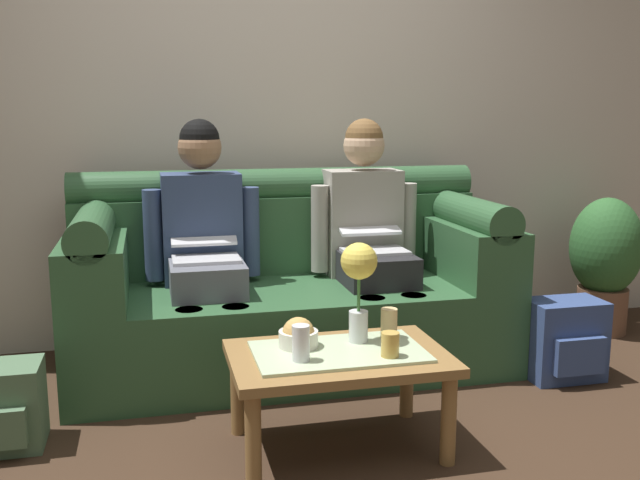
% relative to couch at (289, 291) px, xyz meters
% --- Properties ---
extents(ground_plane, '(14.00, 14.00, 0.00)m').
position_rel_couch_xyz_m(ground_plane, '(-0.00, -1.17, -0.37)').
color(ground_plane, '#382619').
extents(back_wall_patterned, '(6.00, 0.12, 2.90)m').
position_rel_couch_xyz_m(back_wall_patterned, '(-0.00, 0.53, 1.08)').
color(back_wall_patterned, beige).
rests_on(back_wall_patterned, ground_plane).
extents(couch, '(2.10, 0.88, 0.96)m').
position_rel_couch_xyz_m(couch, '(0.00, 0.00, 0.00)').
color(couch, '#2D5633').
rests_on(couch, ground_plane).
extents(person_left, '(0.56, 0.67, 1.22)m').
position_rel_couch_xyz_m(person_left, '(-0.41, -0.00, 0.29)').
color(person_left, '#595B66').
rests_on(person_left, ground_plane).
extents(person_right, '(0.56, 0.67, 1.22)m').
position_rel_couch_xyz_m(person_right, '(0.41, -0.00, 0.29)').
color(person_right, '#232326').
rests_on(person_right, ground_plane).
extents(coffee_table, '(0.80, 0.53, 0.39)m').
position_rel_couch_xyz_m(coffee_table, '(-0.00, -0.96, -0.05)').
color(coffee_table, olive).
rests_on(coffee_table, ground_plane).
extents(flower_vase, '(0.14, 0.14, 0.39)m').
position_rel_couch_xyz_m(flower_vase, '(0.10, -0.88, 0.28)').
color(flower_vase, silver).
rests_on(flower_vase, coffee_table).
extents(snack_bowl, '(0.15, 0.15, 0.12)m').
position_rel_couch_xyz_m(snack_bowl, '(-0.14, -0.88, 0.06)').
color(snack_bowl, silver).
rests_on(snack_bowl, coffee_table).
extents(cup_near_left, '(0.07, 0.07, 0.09)m').
position_rel_couch_xyz_m(cup_near_left, '(0.16, -1.07, 0.06)').
color(cup_near_left, gold).
rests_on(cup_near_left, coffee_table).
extents(cup_near_right, '(0.06, 0.06, 0.13)m').
position_rel_couch_xyz_m(cup_near_right, '(-0.16, -1.03, 0.08)').
color(cup_near_right, silver).
rests_on(cup_near_right, coffee_table).
extents(cup_far_center, '(0.06, 0.06, 0.12)m').
position_rel_couch_xyz_m(cup_far_center, '(0.23, -0.86, 0.07)').
color(cup_far_center, '#DBB77A').
rests_on(cup_far_center, coffee_table).
extents(backpack_left, '(0.29, 0.27, 0.32)m').
position_rel_couch_xyz_m(backpack_left, '(-1.22, -0.66, -0.21)').
color(backpack_left, '#4C6B4C').
rests_on(backpack_left, ground_plane).
extents(backpack_right, '(0.35, 0.27, 0.38)m').
position_rel_couch_xyz_m(backpack_right, '(1.23, -0.52, -0.19)').
color(backpack_right, '#33477A').
rests_on(backpack_right, ground_plane).
extents(potted_plant, '(0.40, 0.40, 0.78)m').
position_rel_couch_xyz_m(potted_plant, '(1.85, 0.08, 0.06)').
color(potted_plant, brown).
rests_on(potted_plant, ground_plane).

